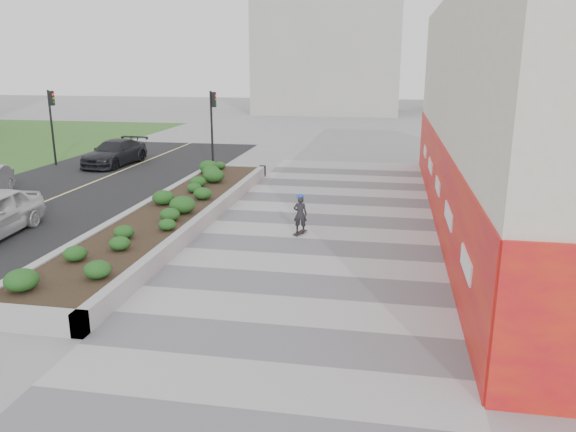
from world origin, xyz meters
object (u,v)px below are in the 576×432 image
planter (173,211)px  car_dark (115,153)px  traffic_signal_near (213,118)px  skateboarder (300,214)px  traffic_signal_far (52,116)px

planter → car_dark: 13.08m
traffic_signal_near → car_dark: bearing=178.9°
traffic_signal_near → skateboarder: 13.16m
planter → car_dark: (-7.64, 10.61, 0.29)m
planter → skateboarder: skateboarder is taller
planter → traffic_signal_far: traffic_signal_far is taller
traffic_signal_near → traffic_signal_far: size_ratio=1.00×
traffic_signal_near → traffic_signal_far: same height
planter → traffic_signal_far: size_ratio=4.29×
traffic_signal_near → car_dark: size_ratio=0.86×
car_dark → traffic_signal_near: bearing=3.9°
traffic_signal_near → skateboarder: size_ratio=2.95×
skateboarder → car_dark: size_ratio=0.29×
traffic_signal_far → car_dark: (3.29, 0.61, -2.06)m
traffic_signal_far → car_dark: 3.93m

